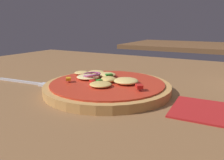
# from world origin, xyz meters

# --- Properties ---
(dining_table) EXTENTS (1.40, 1.08, 0.03)m
(dining_table) POSITION_xyz_m (0.00, 0.00, 0.01)
(dining_table) COLOR brown
(dining_table) RESTS_ON ground
(pizza) EXTENTS (0.26, 0.26, 0.03)m
(pizza) POSITION_xyz_m (-0.02, 0.01, 0.04)
(pizza) COLOR tan
(pizza) RESTS_ON dining_table
(fork) EXTENTS (0.18, 0.03, 0.00)m
(fork) POSITION_xyz_m (-0.21, -0.03, 0.03)
(fork) COLOR silver
(fork) RESTS_ON dining_table
(napkin) EXTENTS (0.11, 0.11, 0.00)m
(napkin) POSITION_xyz_m (0.17, -0.01, 0.03)
(napkin) COLOR #B21E1E
(napkin) RESTS_ON dining_table
(background_table) EXTENTS (0.70, 0.60, 0.03)m
(background_table) POSITION_xyz_m (-0.17, 1.30, 0.01)
(background_table) COLOR brown
(background_table) RESTS_ON ground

